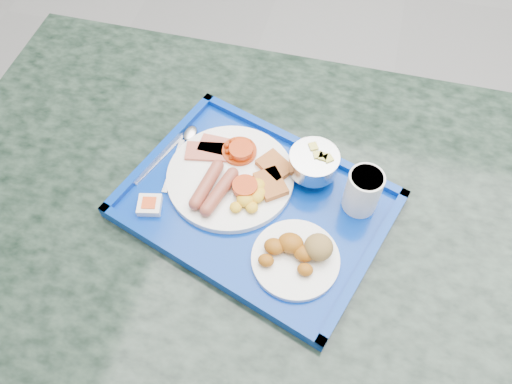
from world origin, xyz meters
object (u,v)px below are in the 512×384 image
at_px(table, 256,256).
at_px(main_plate, 234,177).
at_px(bread_plate, 298,254).
at_px(juice_cup, 363,190).
at_px(tray, 256,205).
at_px(fruit_bowl, 314,163).

xyz_separation_m(table, main_plate, (-0.06, 0.04, 0.24)).
xyz_separation_m(bread_plate, juice_cup, (0.09, 0.14, 0.03)).
height_order(table, main_plate, main_plate).
distance_m(tray, main_plate, 0.07).
xyz_separation_m(tray, fruit_bowl, (0.09, 0.09, 0.05)).
distance_m(table, fruit_bowl, 0.30).
xyz_separation_m(table, fruit_bowl, (0.09, 0.09, 0.27)).
xyz_separation_m(bread_plate, fruit_bowl, (-0.01, 0.18, 0.03)).
bearing_deg(main_plate, tray, -36.44).
height_order(tray, fruit_bowl, fruit_bowl).
distance_m(table, tray, 0.22).
distance_m(table, bread_plate, 0.28).
relative_size(tray, bread_plate, 3.60).
height_order(main_plate, bread_plate, bread_plate).
xyz_separation_m(tray, juice_cup, (0.19, 0.05, 0.06)).
bearing_deg(juice_cup, main_plate, -178.39).
height_order(table, bread_plate, bread_plate).
relative_size(bread_plate, juice_cup, 1.72).
distance_m(fruit_bowl, juice_cup, 0.11).
bearing_deg(fruit_bowl, table, -134.25).
relative_size(table, juice_cup, 14.59).
bearing_deg(juice_cup, table, -165.50).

